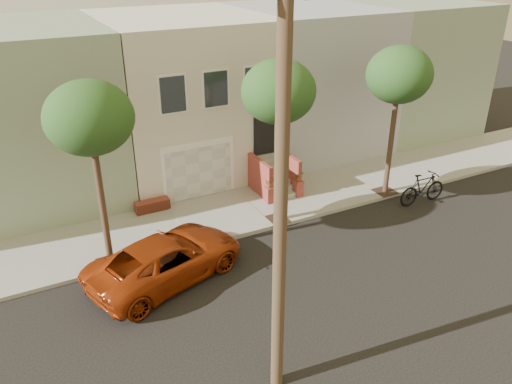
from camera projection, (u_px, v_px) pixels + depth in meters
ground at (308, 282)px, 16.67m from camera, size 90.00×90.00×0.00m
sidewalk at (237, 211)px, 20.90m from camera, size 40.00×3.70×0.15m
house_row at (183, 93)px, 23.98m from camera, size 33.10×11.70×7.00m
tree_left at (89, 119)px, 15.19m from camera, size 2.70×2.57×6.30m
tree_mid at (279, 93)px, 17.88m from camera, size 2.70×2.57×6.30m
tree_right at (399, 76)px, 20.15m from camera, size 2.70×2.57×6.30m
pickup_truck at (166, 259)px, 16.57m from camera, size 5.82×3.98×1.48m
motorcycle at (423, 188)px, 21.43m from camera, size 2.33×0.74×1.39m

